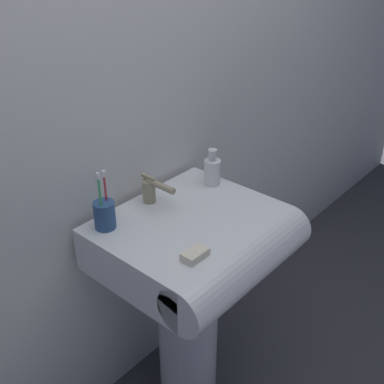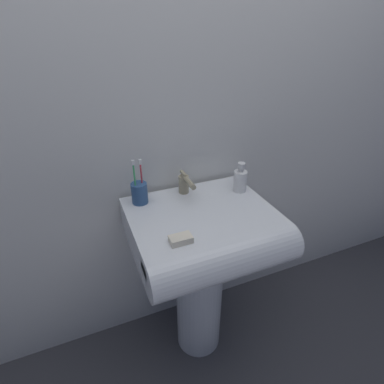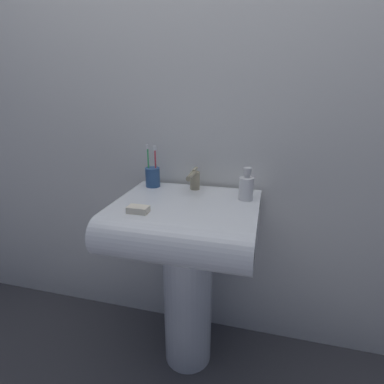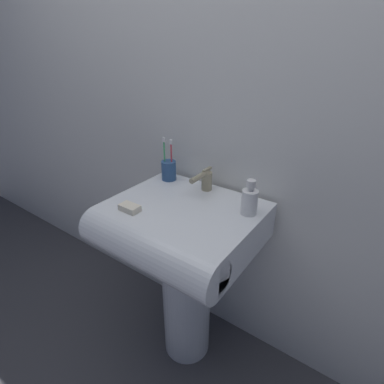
% 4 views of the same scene
% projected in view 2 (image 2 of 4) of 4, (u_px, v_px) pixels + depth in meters
% --- Properties ---
extents(ground_plane, '(6.00, 6.00, 0.00)m').
position_uv_depth(ground_plane, '(198.00, 337.00, 1.59)').
color(ground_plane, '#38383D').
rests_on(ground_plane, ground).
extents(wall_back, '(5.00, 0.05, 2.40)m').
position_uv_depth(wall_back, '(176.00, 96.00, 1.21)').
color(wall_back, silver).
rests_on(wall_back, ground).
extents(sink_pedestal, '(0.22, 0.22, 0.66)m').
position_uv_depth(sink_pedestal, '(199.00, 294.00, 1.43)').
color(sink_pedestal, white).
rests_on(sink_pedestal, ground).
extents(sink_basin, '(0.57, 0.51, 0.15)m').
position_uv_depth(sink_basin, '(206.00, 233.00, 1.19)').
color(sink_basin, white).
rests_on(sink_basin, sink_pedestal).
extents(faucet, '(0.04, 0.14, 0.10)m').
position_uv_depth(faucet, '(185.00, 183.00, 1.29)').
color(faucet, tan).
rests_on(faucet, sink_basin).
extents(toothbrush_cup, '(0.07, 0.07, 0.20)m').
position_uv_depth(toothbrush_cup, '(139.00, 192.00, 1.23)').
color(toothbrush_cup, '#2D5184').
rests_on(toothbrush_cup, sink_basin).
extents(soap_bottle, '(0.06, 0.06, 0.13)m').
position_uv_depth(soap_bottle, '(240.00, 180.00, 1.31)').
color(soap_bottle, white).
rests_on(soap_bottle, sink_basin).
extents(bar_soap, '(0.08, 0.05, 0.02)m').
position_uv_depth(bar_soap, '(181.00, 239.00, 1.02)').
color(bar_soap, silver).
rests_on(bar_soap, sink_basin).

